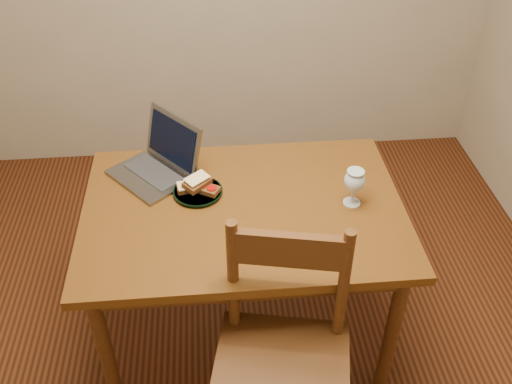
{
  "coord_description": "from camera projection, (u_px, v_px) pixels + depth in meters",
  "views": [
    {
      "loc": [
        -0.13,
        -1.69,
        2.22
      ],
      "look_at": [
        0.03,
        0.1,
        0.8
      ],
      "focal_mm": 40.0,
      "sensor_mm": 36.0,
      "label": 1
    }
  ],
  "objects": [
    {
      "name": "floor",
      "position": [
        251.0,
        338.0,
        2.71
      ],
      "size": [
        3.2,
        3.2,
        0.02
      ],
      "primitive_type": "cube",
      "color": "black",
      "rests_on": "ground"
    },
    {
      "name": "table",
      "position": [
        244.0,
        223.0,
        2.36
      ],
      "size": [
        1.3,
        0.9,
        0.74
      ],
      "color": "#47210B",
      "rests_on": "floor"
    },
    {
      "name": "chair",
      "position": [
        283.0,
        353.0,
        1.98
      ],
      "size": [
        0.56,
        0.54,
        0.51
      ],
      "rotation": [
        0.0,
        0.0,
        -0.21
      ],
      "color": "#3D200C",
      "rests_on": "floor"
    },
    {
      "name": "plate",
      "position": [
        198.0,
        192.0,
        2.37
      ],
      "size": [
        0.21,
        0.21,
        0.02
      ],
      "primitive_type": "cylinder",
      "color": "black",
      "rests_on": "table"
    },
    {
      "name": "sandwich_cheese",
      "position": [
        189.0,
        186.0,
        2.36
      ],
      "size": [
        0.11,
        0.07,
        0.03
      ],
      "primitive_type": null,
      "rotation": [
        0.0,
        0.0,
        0.15
      ],
      "color": "#381E0C",
      "rests_on": "plate"
    },
    {
      "name": "sandwich_tomato",
      "position": [
        207.0,
        188.0,
        2.35
      ],
      "size": [
        0.12,
        0.1,
        0.03
      ],
      "primitive_type": null,
      "rotation": [
        0.0,
        0.0,
        -0.54
      ],
      "color": "#381E0C",
      "rests_on": "plate"
    },
    {
      "name": "sandwich_top",
      "position": [
        197.0,
        182.0,
        2.34
      ],
      "size": [
        0.13,
        0.13,
        0.04
      ],
      "primitive_type": null,
      "rotation": [
        0.0,
        0.0,
        0.79
      ],
      "color": "#381E0C",
      "rests_on": "plate"
    },
    {
      "name": "milk_glass",
      "position": [
        354.0,
        187.0,
        2.27
      ],
      "size": [
        0.09,
        0.09,
        0.17
      ],
      "primitive_type": null,
      "color": "white",
      "rests_on": "table"
    },
    {
      "name": "laptop",
      "position": [
        160.0,
        159.0,
        2.46
      ],
      "size": [
        0.44,
        0.44,
        0.24
      ],
      "rotation": [
        0.0,
        0.0,
        -0.87
      ],
      "color": "slate",
      "rests_on": "table"
    }
  ]
}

